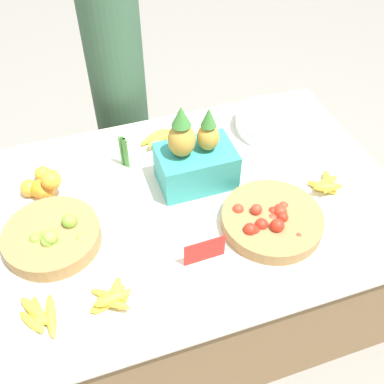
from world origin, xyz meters
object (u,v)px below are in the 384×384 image
at_px(vendor_person, 116,67).
at_px(lime_bowl, 53,237).
at_px(tomato_basket, 271,220).
at_px(metal_bowl, 272,122).
at_px(produce_crate, 195,159).
at_px(price_sign, 205,251).

bearing_deg(vendor_person, lime_bowl, -116.06).
height_order(lime_bowl, tomato_basket, lime_bowl).
distance_m(lime_bowl, vendor_person, 0.99).
bearing_deg(lime_bowl, metal_bowl, 19.27).
height_order(produce_crate, vendor_person, vendor_person).
bearing_deg(produce_crate, lime_bowl, -166.47).
height_order(price_sign, vendor_person, vendor_person).
bearing_deg(lime_bowl, produce_crate, 13.53).
height_order(lime_bowl, produce_crate, produce_crate).
bearing_deg(produce_crate, tomato_basket, -58.43).
distance_m(price_sign, vendor_person, 1.13).
bearing_deg(tomato_basket, lime_bowl, 167.42).
relative_size(tomato_basket, price_sign, 2.51).
bearing_deg(price_sign, tomato_basket, 11.93).
xyz_separation_m(tomato_basket, price_sign, (-0.29, -0.07, 0.02)).
distance_m(tomato_basket, metal_bowl, 0.60).
xyz_separation_m(lime_bowl, vendor_person, (0.43, 0.88, 0.12)).
height_order(tomato_basket, vendor_person, vendor_person).
relative_size(lime_bowl, tomato_basket, 0.92).
xyz_separation_m(lime_bowl, price_sign, (0.50, -0.25, 0.02)).
relative_size(price_sign, vendor_person, 0.09).
bearing_deg(metal_bowl, price_sign, -132.06).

